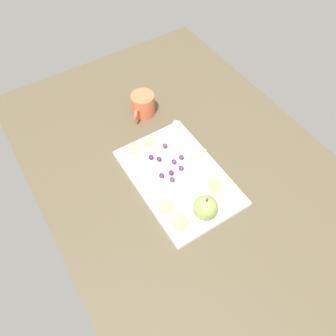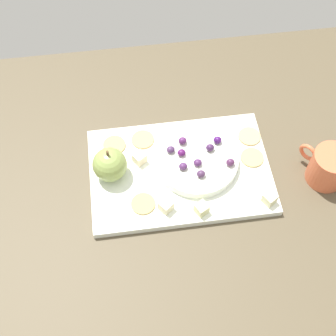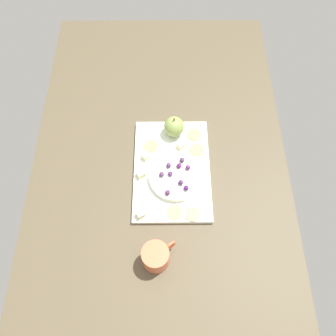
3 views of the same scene
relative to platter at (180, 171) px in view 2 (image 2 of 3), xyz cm
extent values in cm
cube|color=brown|center=(3.97, 3.94, -2.97)|extent=(135.75, 83.73, 4.37)
cube|color=white|center=(0.00, 0.00, 0.00)|extent=(36.38, 24.33, 1.57)
cylinder|color=white|center=(-3.55, -1.10, 1.78)|extent=(16.82, 16.82, 1.98)
sphere|color=#899E4F|center=(13.83, -0.82, 4.19)|extent=(6.81, 6.81, 6.81)
cylinder|color=brown|center=(13.83, -0.82, 8.19)|extent=(0.50, 0.50, 1.20)
cube|color=beige|center=(3.78, 8.45, 1.91)|extent=(3.17, 3.17, 2.25)
cube|color=beige|center=(-2.63, 9.92, 1.91)|extent=(3.07, 3.07, 2.25)
cube|color=beige|center=(-16.00, 9.57, 1.91)|extent=(3.10, 3.10, 2.25)
cube|color=beige|center=(7.87, -3.08, 1.91)|extent=(3.13, 3.13, 2.25)
cylinder|color=tan|center=(8.25, 6.92, 0.99)|extent=(4.71, 4.71, 0.40)
cylinder|color=tan|center=(12.75, -7.64, 0.99)|extent=(4.71, 4.71, 0.40)
cylinder|color=tan|center=(-15.74, -6.04, 0.99)|extent=(4.71, 4.71, 0.40)
cylinder|color=tan|center=(-15.09, -0.71, 0.99)|extent=(4.71, 4.71, 0.40)
cylinder|color=tan|center=(6.70, -8.25, 0.99)|extent=(4.71, 4.71, 0.40)
ellipsoid|color=#4E2959|center=(-0.40, 1.05, 3.48)|extent=(1.68, 1.51, 1.43)
ellipsoid|color=#4F274C|center=(-9.78, 1.45, 3.55)|extent=(1.68, 1.51, 1.56)
ellipsoid|color=#4A2F57|center=(1.48, -3.22, 3.48)|extent=(1.68, 1.51, 1.42)
ellipsoid|color=#40234C|center=(-6.46, -2.60, 3.53)|extent=(1.68, 1.51, 1.52)
ellipsoid|color=#4E2858|center=(-3.40, 0.58, 3.46)|extent=(1.68, 1.51, 1.38)
ellipsoid|color=#511755|center=(-0.59, -2.19, 3.47)|extent=(1.68, 1.51, 1.40)
ellipsoid|color=#431760|center=(-8.29, -4.24, 3.53)|extent=(1.68, 1.51, 1.52)
ellipsoid|color=#4A2D4F|center=(-3.59, 3.25, 3.50)|extent=(1.68, 1.51, 1.46)
ellipsoid|color=#55255B|center=(-1.21, -5.00, 3.56)|extent=(1.68, 1.51, 1.57)
cylinder|color=#DE6741|center=(-28.97, 4.87, 3.05)|extent=(7.67, 7.67, 7.68)
torus|color=#DE6741|center=(-25.91, 0.87, 3.05)|extent=(3.06, 3.66, 4.00)
camera|label=1|loc=(43.48, -31.10, 80.60)|focal=35.42mm
camera|label=2|loc=(9.22, 49.82, 81.77)|focal=50.47mm
camera|label=3|loc=(-52.14, 1.57, 98.86)|focal=36.97mm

